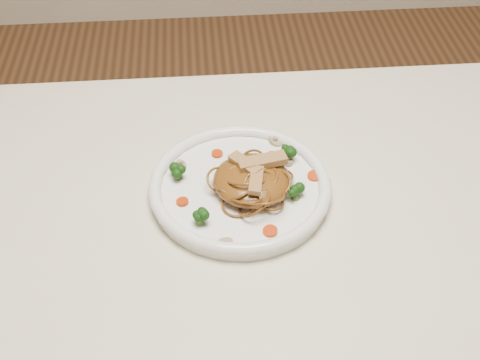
{
  "coord_description": "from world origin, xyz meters",
  "views": [
    {
      "loc": [
        -0.08,
        -0.64,
        1.44
      ],
      "look_at": [
        -0.02,
        0.07,
        0.78
      ],
      "focal_mm": 47.24,
      "sensor_mm": 36.0,
      "label": 1
    }
  ],
  "objects": [
    {
      "name": "chicken_b",
      "position": [
        -0.01,
        0.07,
        0.81
      ],
      "size": [
        0.05,
        0.06,
        0.01
      ],
      "primitive_type": "cube",
      "rotation": [
        0.0,
        0.0,
        2.21
      ],
      "color": "tan",
      "rests_on": "noodle_mound"
    },
    {
      "name": "mushroom_2",
      "position": [
        -0.11,
        0.12,
        0.77
      ],
      "size": [
        0.03,
        0.03,
        0.01
      ],
      "primitive_type": "cylinder",
      "rotation": [
        0.0,
        0.0,
        -0.98
      ],
      "color": "tan",
      "rests_on": "plate"
    },
    {
      "name": "plate",
      "position": [
        -0.02,
        0.07,
        0.76
      ],
      "size": [
        0.32,
        0.32,
        0.02
      ],
      "primitive_type": "cylinder",
      "rotation": [
        0.0,
        0.0,
        0.17
      ],
      "color": "white",
      "rests_on": "table"
    },
    {
      "name": "broccoli_0",
      "position": [
        0.06,
        0.12,
        0.78
      ],
      "size": [
        0.03,
        0.03,
        0.03
      ],
      "primitive_type": null,
      "rotation": [
        0.0,
        0.0,
        -0.07
      ],
      "color": "#16420D",
      "rests_on": "plate"
    },
    {
      "name": "chicken_c",
      "position": [
        0.0,
        0.04,
        0.81
      ],
      "size": [
        0.03,
        0.06,
        0.01
      ],
      "primitive_type": "cube",
      "rotation": [
        0.0,
        0.0,
        4.53
      ],
      "color": "tan",
      "rests_on": "noodle_mound"
    },
    {
      "name": "table",
      "position": [
        0.0,
        0.0,
        0.65
      ],
      "size": [
        1.2,
        0.8,
        0.75
      ],
      "color": "beige",
      "rests_on": "ground"
    },
    {
      "name": "broccoli_2",
      "position": [
        -0.08,
        -0.01,
        0.78
      ],
      "size": [
        0.03,
        0.03,
        0.03
      ],
      "primitive_type": null,
      "rotation": [
        0.0,
        0.0,
        0.07
      ],
      "color": "#16420D",
      "rests_on": "plate"
    },
    {
      "name": "mushroom_3",
      "position": [
        0.05,
        0.17,
        0.77
      ],
      "size": [
        0.04,
        0.04,
        0.01
      ],
      "primitive_type": "cylinder",
      "rotation": [
        0.0,
        0.0,
        2.09
      ],
      "color": "tan",
      "rests_on": "plate"
    },
    {
      "name": "carrot_4",
      "position": [
        0.02,
        -0.03,
        0.77
      ],
      "size": [
        0.03,
        0.03,
        0.0
      ],
      "primitive_type": "cylinder",
      "rotation": [
        0.0,
        0.0,
        0.2
      ],
      "color": "#B73006",
      "rests_on": "plate"
    },
    {
      "name": "mushroom_1",
      "position": [
        0.06,
        0.12,
        0.77
      ],
      "size": [
        0.03,
        0.03,
        0.01
      ],
      "primitive_type": "cylinder",
      "rotation": [
        0.0,
        0.0,
        1.6
      ],
      "color": "tan",
      "rests_on": "plate"
    },
    {
      "name": "carrot_0",
      "position": [
        0.04,
        0.13,
        0.77
      ],
      "size": [
        0.02,
        0.02,
        0.0
      ],
      "primitive_type": "cylinder",
      "rotation": [
        0.0,
        0.0,
        -0.29
      ],
      "color": "#B73006",
      "rests_on": "plate"
    },
    {
      "name": "noodle_mound",
      "position": [
        -0.0,
        0.06,
        0.78
      ],
      "size": [
        0.14,
        0.14,
        0.04
      ],
      "primitive_type": "ellipsoid",
      "rotation": [
        0.0,
        0.0,
        -0.23
      ],
      "color": "brown",
      "rests_on": "plate"
    },
    {
      "name": "carrot_1",
      "position": [
        -0.11,
        0.04,
        0.77
      ],
      "size": [
        0.02,
        0.02,
        0.0
      ],
      "primitive_type": "cylinder",
      "rotation": [
        0.0,
        0.0,
        0.02
      ],
      "color": "#B73006",
      "rests_on": "plate"
    },
    {
      "name": "carrot_3",
      "position": [
        -0.05,
        0.14,
        0.77
      ],
      "size": [
        0.02,
        0.02,
        0.0
      ],
      "primitive_type": "cylinder",
      "rotation": [
        0.0,
        0.0,
        -0.01
      ],
      "color": "#B73006",
      "rests_on": "plate"
    },
    {
      "name": "chicken_a",
      "position": [
        0.01,
        0.08,
        0.81
      ],
      "size": [
        0.08,
        0.04,
        0.01
      ],
      "primitive_type": "cube",
      "rotation": [
        0.0,
        0.0,
        0.2
      ],
      "color": "tan",
      "rests_on": "noodle_mound"
    },
    {
      "name": "mushroom_0",
      "position": [
        -0.05,
        -0.05,
        0.77
      ],
      "size": [
        0.03,
        0.03,
        0.01
      ],
      "primitive_type": "cylinder",
      "rotation": [
        0.0,
        0.0,
        0.21
      ],
      "color": "tan",
      "rests_on": "plate"
    },
    {
      "name": "broccoli_1",
      "position": [
        -0.12,
        0.09,
        0.78
      ],
      "size": [
        0.03,
        0.03,
        0.03
      ],
      "primitive_type": null,
      "rotation": [
        0.0,
        0.0,
        -0.36
      ],
      "color": "#16420D",
      "rests_on": "plate"
    },
    {
      "name": "broccoli_3",
      "position": [
        0.06,
        0.03,
        0.78
      ],
      "size": [
        0.03,
        0.03,
        0.03
      ],
      "primitive_type": null,
      "rotation": [
        0.0,
        0.0,
        -0.19
      ],
      "color": "#16420D",
      "rests_on": "plate"
    },
    {
      "name": "carrot_2",
      "position": [
        0.1,
        0.08,
        0.77
      ],
      "size": [
        0.02,
        0.02,
        0.0
      ],
      "primitive_type": "cylinder",
      "rotation": [
        0.0,
        0.0,
        0.04
      ],
      "color": "#B73006",
      "rests_on": "plate"
    }
  ]
}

